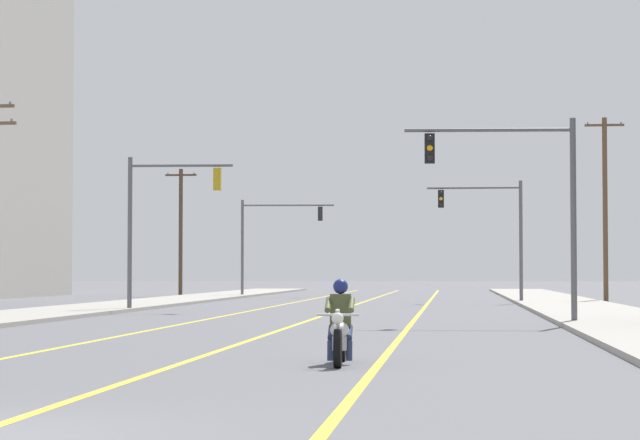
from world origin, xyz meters
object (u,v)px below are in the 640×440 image
(traffic_signal_mid_right, at_px, (494,222))
(utility_pole_left_far, at_px, (181,229))
(utility_pole_right_far, at_px, (605,206))
(traffic_signal_near_right, at_px, (524,187))
(traffic_signal_mid_left, at_px, (270,232))
(traffic_signal_near_left, at_px, (159,210))
(motorcycle_with_rider, at_px, (340,330))

(traffic_signal_mid_right, xyz_separation_m, utility_pole_left_far, (-19.87, 16.81, 0.29))
(utility_pole_left_far, bearing_deg, utility_pole_right_far, -26.93)
(traffic_signal_near_right, distance_m, utility_pole_right_far, 30.10)
(traffic_signal_mid_left, relative_size, utility_pole_right_far, 0.63)
(traffic_signal_mid_right, relative_size, utility_pole_right_far, 0.63)
(traffic_signal_near_right, height_order, traffic_signal_mid_left, same)
(traffic_signal_near_left, bearing_deg, utility_pole_left_far, 100.97)
(traffic_signal_near_right, relative_size, traffic_signal_mid_left, 1.00)
(utility_pole_right_far, relative_size, utility_pole_left_far, 1.17)
(traffic_signal_mid_right, height_order, utility_pole_right_far, utility_pole_right_far)
(traffic_signal_mid_left, bearing_deg, traffic_signal_near_right, -71.45)
(traffic_signal_near_left, bearing_deg, traffic_signal_mid_left, 89.91)
(traffic_signal_near_left, bearing_deg, motorcycle_with_rider, -70.46)
(utility_pole_left_far, bearing_deg, traffic_signal_near_right, -64.93)
(utility_pole_right_far, bearing_deg, traffic_signal_near_left, -137.31)
(utility_pole_right_far, bearing_deg, traffic_signal_mid_right, -148.60)
(traffic_signal_mid_right, distance_m, traffic_signal_mid_left, 20.58)
(traffic_signal_mid_right, distance_m, utility_pole_left_far, 26.03)
(utility_pole_right_far, bearing_deg, traffic_signal_near_right, -101.36)
(traffic_signal_near_left, height_order, utility_pole_left_far, utility_pole_left_far)
(motorcycle_with_rider, height_order, utility_pole_right_far, utility_pole_right_far)
(traffic_signal_near_right, xyz_separation_m, traffic_signal_mid_left, (-13.81, 41.16, 0.05))
(traffic_signal_near_left, relative_size, utility_pole_right_far, 0.63)
(utility_pole_left_far, bearing_deg, traffic_signal_mid_left, -13.55)
(traffic_signal_mid_left, bearing_deg, motorcycle_with_rider, -80.38)
(traffic_signal_mid_left, distance_m, utility_pole_left_far, 6.31)
(motorcycle_with_rider, height_order, traffic_signal_near_right, traffic_signal_near_right)
(motorcycle_with_rider, bearing_deg, utility_pole_right_far, 77.73)
(traffic_signal_near_right, distance_m, traffic_signal_mid_right, 25.83)
(traffic_signal_near_right, relative_size, utility_pole_right_far, 0.63)
(motorcycle_with_rider, bearing_deg, utility_pole_left_far, 105.07)
(traffic_signal_near_left, height_order, traffic_signal_mid_right, same)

